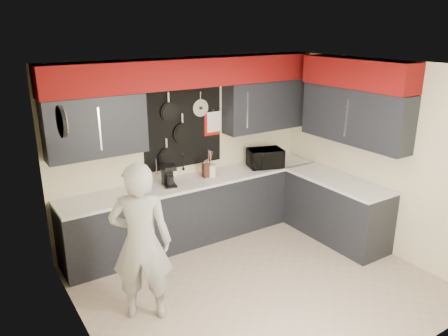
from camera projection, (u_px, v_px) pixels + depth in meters
ground at (257, 283)px, 5.35m from camera, size 4.00×4.00×0.00m
back_wall_assembly at (191, 101)px, 5.99m from camera, size 4.00×0.36×2.60m
right_wall_assembly at (358, 108)px, 5.90m from camera, size 0.36×3.50×2.60m
left_wall_assembly at (81, 222)px, 3.91m from camera, size 0.05×3.50×2.60m
base_cabinets at (238, 209)px, 6.35m from camera, size 3.95×2.20×0.92m
microwave at (265, 158)px, 6.69m from camera, size 0.59×0.48×0.29m
knife_block at (206, 170)px, 6.26m from camera, size 0.10×0.10×0.21m
utensil_crock at (211, 171)px, 6.30m from camera, size 0.13×0.13×0.17m
coffee_maker at (169, 175)px, 5.91m from camera, size 0.20×0.23×0.30m
person at (141, 243)px, 4.51m from camera, size 0.76×0.69×1.75m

